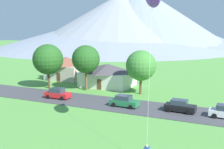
% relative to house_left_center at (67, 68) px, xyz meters
% --- Properties ---
extents(road_strip, '(160.00, 7.57, 0.08)m').
position_rel_house_left_center_xyz_m(road_strip, '(24.83, -14.74, -2.62)').
color(road_strip, '#424247').
rests_on(road_strip, ground).
extents(mountain_east_ridge, '(138.19, 138.19, 27.24)m').
position_rel_house_left_center_xyz_m(mountain_east_ridge, '(-27.92, 112.37, 10.97)').
color(mountain_east_ridge, gray).
rests_on(mountain_east_ridge, ground).
extents(mountain_west_ridge, '(107.60, 107.60, 34.74)m').
position_rel_house_left_center_xyz_m(mountain_west_ridge, '(-19.01, 104.02, 14.72)').
color(mountain_west_ridge, gray).
rests_on(mountain_west_ridge, ground).
extents(mountain_central_ridge, '(139.27, 139.27, 19.51)m').
position_rel_house_left_center_xyz_m(mountain_central_ridge, '(-33.12, 98.05, 7.10)').
color(mountain_central_ridge, gray).
rests_on(mountain_central_ridge, ground).
extents(mountain_far_west_ridge, '(106.62, 106.62, 30.27)m').
position_rel_house_left_center_xyz_m(mountain_far_west_ridge, '(-27.59, 94.08, 12.48)').
color(mountain_far_west_ridge, '#8E939E').
rests_on(mountain_far_west_ridge, ground).
extents(house_left_center, '(8.64, 6.98, 5.13)m').
position_rel_house_left_center_xyz_m(house_left_center, '(0.00, 0.00, 0.00)').
color(house_left_center, beige).
rests_on(house_left_center, ground).
extents(house_right_center, '(10.45, 8.06, 4.49)m').
position_rel_house_left_center_xyz_m(house_right_center, '(11.63, -2.78, -0.33)').
color(house_right_center, silver).
rests_on(house_right_center, ground).
extents(tree_near_left, '(5.17, 5.17, 8.44)m').
position_rel_house_left_center_xyz_m(tree_near_left, '(9.67, -7.96, 3.18)').
color(tree_near_left, brown).
rests_on(tree_near_left, ground).
extents(tree_center, '(5.32, 5.32, 7.73)m').
position_rel_house_left_center_xyz_m(tree_center, '(19.88, -6.55, 2.40)').
color(tree_center, brown).
rests_on(tree_center, ground).
extents(tree_right_of_center, '(5.83, 5.83, 8.53)m').
position_rel_house_left_center_xyz_m(tree_right_of_center, '(2.14, -9.35, 2.95)').
color(tree_right_of_center, '#4C3823').
rests_on(tree_right_of_center, ground).
extents(parked_car_red_mid_west, '(4.28, 2.23, 1.68)m').
position_rel_house_left_center_xyz_m(parked_car_red_mid_west, '(8.57, -15.44, -1.79)').
color(parked_car_red_mid_west, red).
rests_on(parked_car_red_mid_west, road_strip).
extents(parked_car_black_mid_east, '(4.24, 2.17, 1.68)m').
position_rel_house_left_center_xyz_m(parked_car_black_mid_east, '(28.38, -14.62, -1.79)').
color(parked_car_black_mid_east, black).
rests_on(parked_car_black_mid_east, road_strip).
extents(parked_car_green_east_end, '(4.27, 2.21, 1.68)m').
position_rel_house_left_center_xyz_m(parked_car_green_east_end, '(20.42, -15.42, -1.79)').
color(parked_car_green_east_end, '#237042').
rests_on(parked_car_green_east_end, road_strip).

